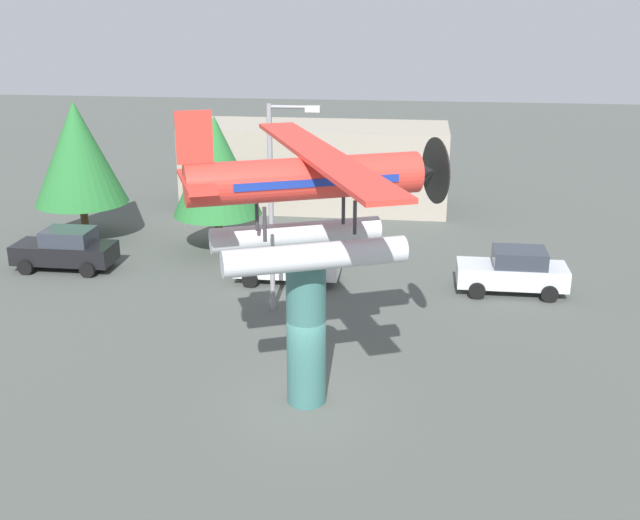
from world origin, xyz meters
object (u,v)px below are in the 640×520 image
at_px(car_mid_white, 289,260).
at_px(streetlight_primary, 277,194).
at_px(floatplane_monument, 310,196).
at_px(tree_east, 216,166).
at_px(storefront_building, 316,166).
at_px(display_pedestal, 306,331).
at_px(car_near_black, 66,249).
at_px(car_far_silver, 513,271).
at_px(tree_west, 78,153).

relative_size(car_mid_white, streetlight_primary, 0.56).
bearing_deg(floatplane_monument, streetlight_primary, 84.86).
distance_m(floatplane_monument, tree_east, 14.74).
height_order(floatplane_monument, storefront_building, floatplane_monument).
xyz_separation_m(display_pedestal, storefront_building, (-2.63, 22.00, 0.08)).
relative_size(streetlight_primary, tree_east, 1.23).
relative_size(car_near_black, car_far_silver, 1.00).
height_order(display_pedestal, tree_west, tree_west).
bearing_deg(display_pedestal, car_near_black, 139.64).
bearing_deg(tree_east, car_far_silver, -16.53).
distance_m(streetlight_primary, tree_east, 7.78).
relative_size(car_far_silver, streetlight_primary, 0.56).
bearing_deg(display_pedestal, car_far_silver, 54.81).
distance_m(car_near_black, storefront_building, 15.14).
bearing_deg(car_mid_white, car_near_black, -1.67).
xyz_separation_m(floatplane_monument, tree_west, (-12.84, 14.14, -1.82)).
height_order(display_pedestal, storefront_building, storefront_building).
relative_size(streetlight_primary, tree_west, 1.15).
bearing_deg(storefront_building, streetlight_primary, -87.67).
height_order(floatplane_monument, tree_west, floatplane_monument).
relative_size(car_near_black, car_mid_white, 1.00).
distance_m(car_mid_white, car_far_silver, 8.88).
bearing_deg(car_mid_white, floatplane_monument, 103.18).
bearing_deg(floatplane_monument, tree_west, 109.18).
bearing_deg(car_mid_white, display_pedestal, 102.44).
height_order(car_mid_white, tree_east, tree_east).
height_order(car_far_silver, streetlight_primary, streetlight_primary).
relative_size(car_near_black, tree_west, 0.64).
xyz_separation_m(car_mid_white, tree_west, (-10.58, 4.51, 3.28)).
bearing_deg(car_far_silver, tree_east, -16.53).
relative_size(display_pedestal, car_near_black, 1.03).
bearing_deg(display_pedestal, floatplane_monument, 23.05).
xyz_separation_m(display_pedestal, floatplane_monument, (0.12, 0.05, 3.83)).
distance_m(display_pedestal, tree_east, 14.70).
bearing_deg(storefront_building, car_far_silver, -53.01).
xyz_separation_m(car_far_silver, tree_east, (-12.69, 3.77, 3.02)).
distance_m(display_pedestal, tree_west, 19.16).
distance_m(display_pedestal, car_mid_white, 10.00).
bearing_deg(car_far_silver, display_pedestal, 54.81).
height_order(floatplane_monument, streetlight_primary, floatplane_monument).
height_order(car_mid_white, car_far_silver, same).
distance_m(car_near_black, car_mid_white, 9.59).
bearing_deg(car_far_silver, car_mid_white, -0.82).
xyz_separation_m(car_near_black, tree_east, (5.77, 3.36, 3.02)).
bearing_deg(streetlight_primary, tree_west, 144.78).
bearing_deg(tree_east, car_near_black, -149.78).
xyz_separation_m(floatplane_monument, streetlight_primary, (-2.13, 6.58, -1.59)).
distance_m(floatplane_monument, car_mid_white, 11.13).
bearing_deg(car_mid_white, tree_west, -23.09).
relative_size(display_pedestal, streetlight_primary, 0.57).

